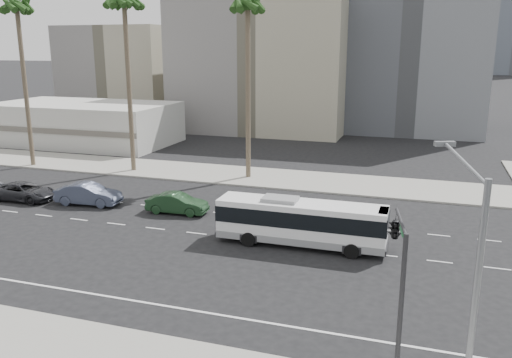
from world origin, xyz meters
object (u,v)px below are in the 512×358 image
at_px(city_bus, 301,221).
at_px(palm_far, 17,9).
at_px(traffic_signal, 396,233).
at_px(palm_near, 248,8).
at_px(car_b, 88,194).
at_px(streetlight_corner, 472,271).
at_px(car_a, 177,203).
at_px(car_c, 24,192).
at_px(palm_mid, 124,5).

bearing_deg(city_bus, palm_far, 156.89).
distance_m(traffic_signal, palm_near, 30.28).
height_order(car_b, palm_near, palm_near).
relative_size(streetlight_corner, palm_far, 0.50).
height_order(traffic_signal, palm_near, palm_near).
distance_m(streetlight_corner, palm_far, 48.02).
height_order(car_a, streetlight_corner, streetlight_corner).
distance_m(car_c, palm_mid, 18.90).
xyz_separation_m(car_a, palm_mid, (-9.99, 10.69, 14.72)).
bearing_deg(traffic_signal, car_b, 141.89).
height_order(city_bus, car_c, city_bus).
xyz_separation_m(city_bus, car_a, (-10.03, 3.48, -0.81)).
height_order(car_a, car_b, car_b).
bearing_deg(palm_far, palm_near, 5.17).
bearing_deg(traffic_signal, palm_far, 139.21).
bearing_deg(palm_near, traffic_signal, -59.47).
xyz_separation_m(streetlight_corner, traffic_signal, (-2.57, 2.74, 0.07)).
bearing_deg(traffic_signal, streetlight_corner, -56.17).
relative_size(car_a, palm_far, 0.27).
height_order(car_b, streetlight_corner, streetlight_corner).
relative_size(car_a, car_c, 0.88).
bearing_deg(palm_mid, car_a, -46.95).
bearing_deg(car_c, palm_near, -50.47).
xyz_separation_m(traffic_signal, palm_mid, (-25.99, 23.69, 10.68)).
distance_m(city_bus, palm_far, 36.23).
relative_size(city_bus, traffic_signal, 1.79).
distance_m(city_bus, palm_near, 21.89).
distance_m(car_a, car_c, 12.97).
xyz_separation_m(car_a, streetlight_corner, (18.57, -15.74, 3.98)).
bearing_deg(palm_mid, palm_far, -173.92).
bearing_deg(palm_far, car_b, -35.75).
xyz_separation_m(palm_mid, palm_far, (-10.90, -1.16, -0.23)).
bearing_deg(city_bus, car_b, 168.91).
xyz_separation_m(car_b, palm_far, (-13.45, 9.68, 14.41)).
height_order(traffic_signal, palm_far, palm_far).
bearing_deg(palm_far, car_a, -24.53).
distance_m(palm_near, palm_mid, 11.55).
height_order(car_b, palm_mid, palm_mid).
relative_size(city_bus, streetlight_corner, 1.22).
distance_m(car_c, palm_far, 19.49).
distance_m(city_bus, car_b, 17.80).
xyz_separation_m(car_b, traffic_signal, (23.44, -12.85, 3.96)).
height_order(palm_mid, palm_far, palm_mid).
bearing_deg(car_b, car_c, 90.74).
relative_size(car_a, palm_mid, 0.26).
height_order(car_a, palm_near, palm_near).
distance_m(car_a, palm_near, 18.40).
distance_m(city_bus, streetlight_corner, 15.27).
height_order(city_bus, palm_far, palm_far).
bearing_deg(palm_near, car_a, -97.46).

